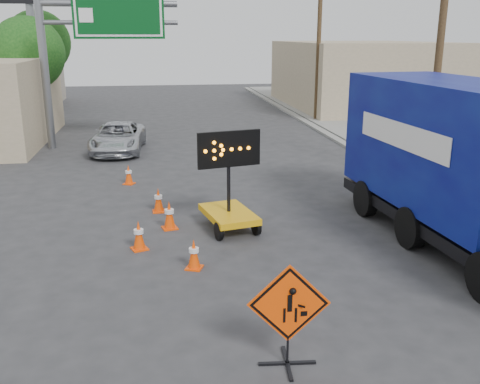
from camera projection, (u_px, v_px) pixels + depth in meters
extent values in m
plane|color=#2D2D30|center=(267.00, 355.00, 8.83)|extent=(100.00, 100.00, 0.00)
cube|color=gray|center=(356.00, 151.00, 24.09)|extent=(0.40, 60.00, 0.12)
cube|color=gray|center=(404.00, 149.00, 24.43)|extent=(4.00, 60.00, 0.15)
cube|color=tan|center=(360.00, 75.00, 38.54)|extent=(10.00, 14.00, 4.60)
cylinder|color=slate|center=(45.00, 74.00, 23.96)|extent=(0.36, 0.36, 6.80)
cylinder|color=slate|center=(109.00, 4.00, 23.56)|extent=(6.00, 0.28, 0.28)
cylinder|color=slate|center=(110.00, 23.00, 23.78)|extent=(6.00, 0.20, 0.20)
cube|color=#054015|center=(119.00, 15.00, 23.64)|extent=(4.00, 0.10, 2.00)
cube|color=silver|center=(119.00, 15.00, 23.58)|extent=(3.80, 0.01, 1.80)
cylinder|color=slate|center=(34.00, 45.00, 30.93)|extent=(0.44, 0.44, 9.00)
cylinder|color=#4F3B22|center=(439.00, 52.00, 18.22)|extent=(0.26, 0.26, 9.00)
cylinder|color=#4F3B22|center=(319.00, 45.00, 31.49)|extent=(0.26, 0.26, 9.00)
cylinder|color=#4F3B22|center=(33.00, 103.00, 28.03)|extent=(0.28, 0.28, 3.25)
sphere|color=#123F13|center=(28.00, 53.00, 27.31)|extent=(3.71, 3.71, 3.71)
cylinder|color=#4F3B22|center=(43.00, 86.00, 35.42)|extent=(0.28, 0.28, 3.58)
sphere|color=#123F13|center=(38.00, 42.00, 34.62)|extent=(4.10, 4.10, 4.10)
cube|color=black|center=(287.00, 363.00, 8.57)|extent=(0.93, 0.15, 0.04)
cube|color=black|center=(287.00, 363.00, 8.57)|extent=(0.15, 0.93, 0.04)
cylinder|color=black|center=(288.00, 345.00, 8.47)|extent=(0.04, 0.04, 0.72)
cube|color=#FF4605|center=(289.00, 304.00, 8.27)|extent=(1.31, 0.15, 1.31)
cube|color=black|center=(289.00, 304.00, 8.27)|extent=(1.22, 0.12, 1.22)
cube|color=#E1A10C|center=(229.00, 214.00, 14.42)|extent=(1.53, 2.10, 0.17)
cylinder|color=black|center=(229.00, 175.00, 14.12)|extent=(0.09, 0.09, 2.09)
cube|color=black|center=(228.00, 149.00, 13.91)|extent=(1.69, 0.47, 0.95)
imported|color=silver|center=(118.00, 138.00, 23.99)|extent=(2.45, 4.78, 1.29)
cube|color=black|center=(459.00, 223.00, 13.19)|extent=(3.06, 8.48, 0.31)
cube|color=#080861|center=(450.00, 144.00, 13.46)|extent=(3.04, 6.62, 3.12)
cube|color=#FF4605|center=(194.00, 268.00, 12.09)|extent=(0.46, 0.46, 0.03)
cone|color=#FF4605|center=(194.00, 253.00, 12.00)|extent=(0.28, 0.28, 0.67)
cylinder|color=silver|center=(194.00, 250.00, 11.97)|extent=(0.23, 0.23, 0.10)
cube|color=#FF4605|center=(140.00, 249.00, 13.17)|extent=(0.48, 0.48, 0.03)
cone|color=#FF4605|center=(139.00, 235.00, 13.06)|extent=(0.29, 0.29, 0.71)
cylinder|color=silver|center=(139.00, 231.00, 13.04)|extent=(0.24, 0.24, 0.10)
cube|color=#FF4605|center=(170.00, 228.00, 14.58)|extent=(0.47, 0.47, 0.03)
cone|color=#FF4605|center=(169.00, 214.00, 14.47)|extent=(0.31, 0.31, 0.75)
cylinder|color=silver|center=(169.00, 211.00, 14.45)|extent=(0.25, 0.25, 0.11)
cube|color=#FF4605|center=(159.00, 211.00, 15.96)|extent=(0.38, 0.38, 0.03)
cone|color=#FF4605|center=(158.00, 199.00, 15.86)|extent=(0.29, 0.29, 0.70)
cylinder|color=silver|center=(158.00, 197.00, 15.84)|extent=(0.24, 0.24, 0.10)
cube|color=#FF4605|center=(129.00, 184.00, 18.93)|extent=(0.47, 0.47, 0.03)
cone|color=#FF4605|center=(129.00, 174.00, 18.83)|extent=(0.28, 0.28, 0.67)
cylinder|color=silver|center=(128.00, 172.00, 18.81)|extent=(0.23, 0.23, 0.10)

